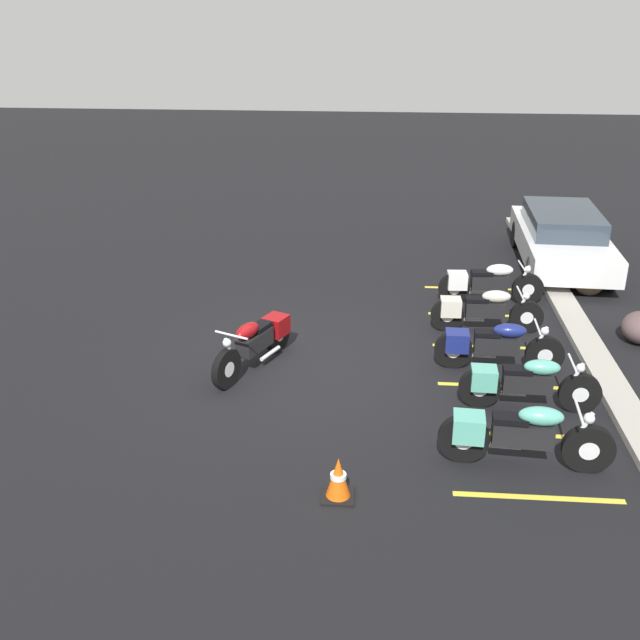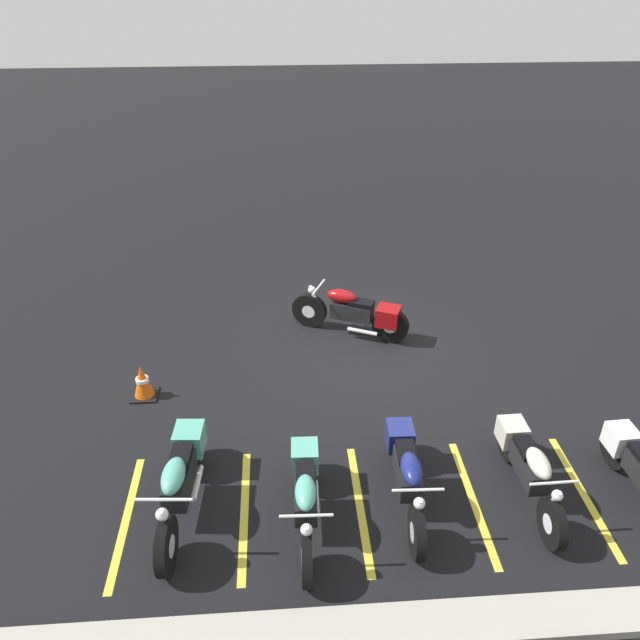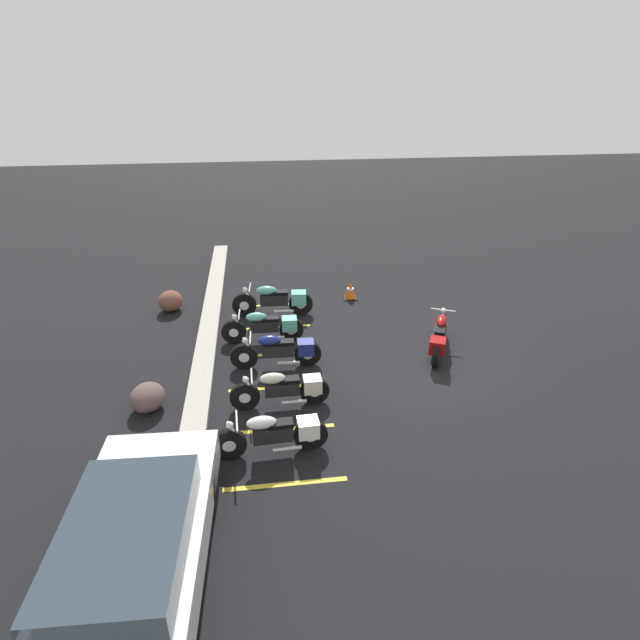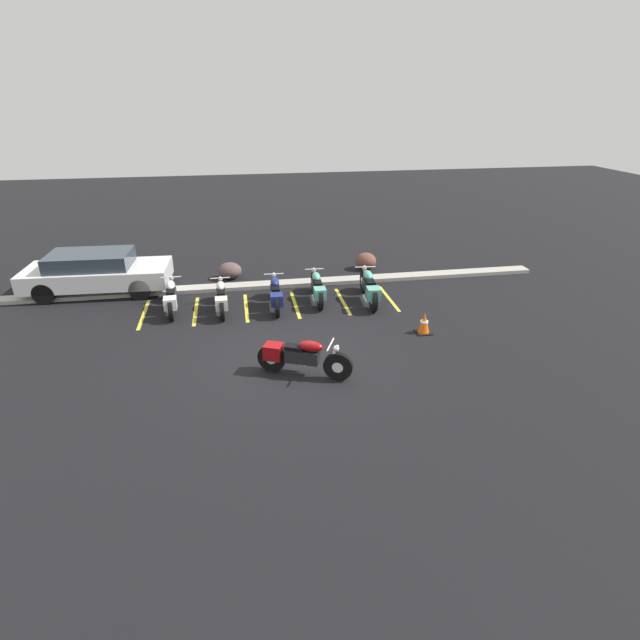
# 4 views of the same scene
# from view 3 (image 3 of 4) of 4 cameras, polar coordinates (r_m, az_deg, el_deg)

# --- Properties ---
(ground) EXTENTS (60.00, 60.00, 0.00)m
(ground) POSITION_cam_3_polar(r_m,az_deg,el_deg) (12.34, 10.76, -4.23)
(ground) COLOR black
(motorcycle_maroon_featured) EXTENTS (2.02, 1.06, 0.85)m
(motorcycle_maroon_featured) POSITION_cam_3_polar(r_m,az_deg,el_deg) (12.48, 13.48, -1.77)
(motorcycle_maroon_featured) COLOR black
(motorcycle_maroon_featured) RESTS_ON ground
(parked_bike_0) EXTENTS (0.59, 2.09, 0.82)m
(parked_bike_0) POSITION_cam_3_polar(r_m,az_deg,el_deg) (9.15, -5.03, -12.77)
(parked_bike_0) COLOR black
(parked_bike_0) RESTS_ON ground
(parked_bike_1) EXTENTS (0.57, 2.04, 0.80)m
(parked_bike_1) POSITION_cam_3_polar(r_m,az_deg,el_deg) (10.29, -4.03, -7.79)
(parked_bike_1) COLOR black
(parked_bike_1) RESTS_ON ground
(parked_bike_2) EXTENTS (0.59, 2.11, 0.83)m
(parked_bike_2) POSITION_cam_3_polar(r_m,az_deg,el_deg) (11.59, -4.53, -3.46)
(parked_bike_2) COLOR black
(parked_bike_2) RESTS_ON ground
(parked_bike_3) EXTENTS (0.58, 2.08, 0.82)m
(parked_bike_3) POSITION_cam_3_polar(r_m,az_deg,el_deg) (12.70, -6.11, -0.70)
(parked_bike_3) COLOR black
(parked_bike_3) RESTS_ON ground
(parked_bike_4) EXTENTS (0.63, 2.26, 0.89)m
(parked_bike_4) POSITION_cam_3_polar(r_m,az_deg,el_deg) (14.05, -4.98, 2.32)
(parked_bike_4) COLOR black
(parked_bike_4) RESTS_ON ground
(car_white) EXTENTS (4.37, 1.98, 1.29)m
(car_white) POSITION_cam_3_polar(r_m,az_deg,el_deg) (7.48, -20.70, -23.59)
(car_white) COLOR black
(car_white) RESTS_ON ground
(concrete_curb) EXTENTS (18.00, 0.50, 0.12)m
(concrete_curb) POSITION_cam_3_polar(r_m,az_deg,el_deg) (11.86, -13.28, -5.55)
(concrete_curb) COLOR #A8A399
(concrete_curb) RESTS_ON ground
(landscape_rock_0) EXTENTS (0.90, 0.82, 0.56)m
(landscape_rock_0) POSITION_cam_3_polar(r_m,az_deg,el_deg) (10.85, -19.12, -8.35)
(landscape_rock_0) COLOR brown
(landscape_rock_0) RESTS_ON ground
(landscape_rock_1) EXTENTS (0.92, 0.88, 0.60)m
(landscape_rock_1) POSITION_cam_3_polar(r_m,az_deg,el_deg) (14.97, -16.72, 2.09)
(landscape_rock_1) COLOR brown
(landscape_rock_1) RESTS_ON ground
(landscape_rock_2) EXTENTS (0.83, 0.83, 0.49)m
(landscape_rock_2) POSITION_cam_3_polar(r_m,az_deg,el_deg) (9.03, -19.43, -16.80)
(landscape_rock_2) COLOR brown
(landscape_rock_2) RESTS_ON ground
(traffic_cone) EXTENTS (0.40, 0.40, 0.56)m
(traffic_cone) POSITION_cam_3_polar(r_m,az_deg,el_deg) (15.17, 3.49, 3.40)
(traffic_cone) COLOR black
(traffic_cone) RESTS_ON ground
(stall_line_0) EXTENTS (0.10, 2.10, 0.00)m
(stall_line_0) POSITION_cam_3_polar(r_m,az_deg,el_deg) (8.85, -3.95, -18.20)
(stall_line_0) COLOR gold
(stall_line_0) RESTS_ON ground
(stall_line_1) EXTENTS (0.10, 2.10, 0.00)m
(stall_line_1) POSITION_cam_3_polar(r_m,az_deg,el_deg) (9.93, -4.52, -12.35)
(stall_line_1) COLOR gold
(stall_line_1) RESTS_ON ground
(stall_line_2) EXTENTS (0.10, 2.10, 0.00)m
(stall_line_2) POSITION_cam_3_polar(r_m,az_deg,el_deg) (11.09, -4.96, -7.67)
(stall_line_2) COLOR gold
(stall_line_2) RESTS_ON ground
(stall_line_3) EXTENTS (0.10, 2.10, 0.00)m
(stall_line_3) POSITION_cam_3_polar(r_m,az_deg,el_deg) (12.31, -5.31, -3.91)
(stall_line_3) COLOR gold
(stall_line_3) RESTS_ON ground
(stall_line_4) EXTENTS (0.10, 2.10, 0.00)m
(stall_line_4) POSITION_cam_3_polar(r_m,az_deg,el_deg) (13.58, -5.58, -0.83)
(stall_line_4) COLOR gold
(stall_line_4) RESTS_ON ground
(stall_line_5) EXTENTS (0.10, 2.10, 0.00)m
(stall_line_5) POSITION_cam_3_polar(r_m,az_deg,el_deg) (14.87, -5.81, 1.71)
(stall_line_5) COLOR gold
(stall_line_5) RESTS_ON ground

